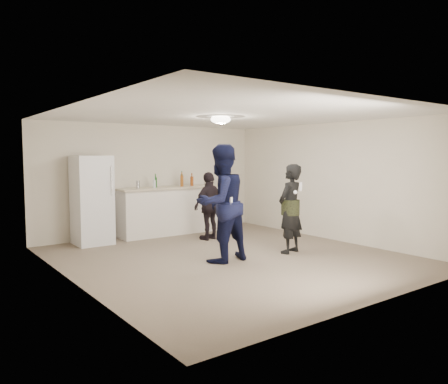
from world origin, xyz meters
TOP-DOWN VIEW (x-y plane):
  - floor at (0.00, 0.00)m, footprint 6.00×6.00m
  - ceiling at (0.00, 0.00)m, footprint 6.00×6.00m
  - wall_back at (0.00, 3.00)m, footprint 6.00×0.00m
  - wall_front at (0.00, -3.00)m, footprint 6.00×0.00m
  - wall_left at (-2.75, 0.00)m, footprint 0.00×6.00m
  - wall_right at (2.75, 0.00)m, footprint 0.00×6.00m
  - counter at (0.37, 2.67)m, footprint 2.60×0.56m
  - counter_top at (0.37, 2.67)m, footprint 2.68×0.64m
  - fridge at (-1.57, 2.60)m, footprint 0.70×0.70m
  - fridge_handle at (-1.29, 2.23)m, footprint 0.02×0.02m
  - ceiling_dome at (0.00, 0.30)m, footprint 0.36×0.36m
  - shaker at (-0.55, 2.61)m, footprint 0.08×0.08m
  - man at (-0.32, -0.15)m, footprint 1.04×0.84m
  - woman at (1.10, -0.37)m, footprint 0.69×0.54m
  - camo_shorts at (1.10, -0.37)m, footprint 0.34×0.34m
  - spectator at (0.63, 1.58)m, footprint 0.90×0.51m
  - remote_man at (-0.32, -0.43)m, footprint 0.04×0.04m
  - nunchuk_man at (-0.20, -0.40)m, footprint 0.07×0.07m
  - remote_woman at (1.10, -0.62)m, footprint 0.04×0.04m
  - nunchuk_woman at (1.00, -0.59)m, footprint 0.07×0.07m
  - bottle_cluster at (0.39, 2.62)m, footprint 1.10×0.16m

SIDE VIEW (x-z plane):
  - floor at x=0.00m, z-range 0.00..0.00m
  - counter at x=0.37m, z-range 0.00..1.05m
  - spectator at x=0.63m, z-range 0.00..1.45m
  - woman at x=1.10m, z-range 0.00..1.65m
  - camo_shorts at x=1.10m, z-range 0.71..0.99m
  - fridge at x=-1.57m, z-range 0.00..1.80m
  - nunchuk_man at x=-0.20m, z-range 0.95..1.01m
  - man at x=-0.32m, z-range 0.00..2.00m
  - remote_man at x=-0.32m, z-range 0.98..1.12m
  - counter_top at x=0.37m, z-range 1.05..1.09m
  - nunchuk_woman at x=1.00m, z-range 1.11..1.18m
  - shaker at x=-0.55m, z-range 1.09..1.26m
  - bottle_cluster at x=0.39m, z-range 1.07..1.35m
  - wall_back at x=0.00m, z-range -1.75..4.25m
  - wall_front at x=0.00m, z-range -1.75..4.25m
  - wall_left at x=-2.75m, z-range -1.75..4.25m
  - wall_right at x=2.75m, z-range -1.75..4.25m
  - remote_woman at x=1.10m, z-range 1.18..1.32m
  - fridge_handle at x=-1.29m, z-range 1.00..1.60m
  - ceiling_dome at x=0.00m, z-range 2.37..2.53m
  - ceiling at x=0.00m, z-range 2.50..2.50m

